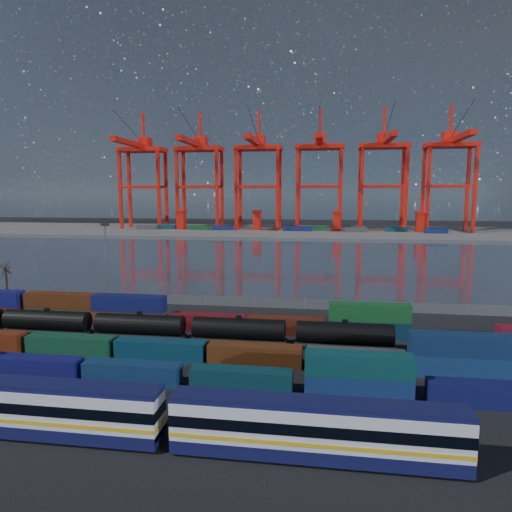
# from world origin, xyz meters

# --- Properties ---
(ground) EXTENTS (700.00, 700.00, 0.00)m
(ground) POSITION_xyz_m (0.00, 0.00, 0.00)
(ground) COLOR black
(ground) RESTS_ON ground
(harbor_water) EXTENTS (700.00, 700.00, 0.00)m
(harbor_water) POSITION_xyz_m (0.00, 105.00, 0.01)
(harbor_water) COLOR #2D3542
(harbor_water) RESTS_ON ground
(far_quay) EXTENTS (700.00, 70.00, 2.00)m
(far_quay) POSITION_xyz_m (0.00, 210.00, 1.00)
(far_quay) COLOR #514F4C
(far_quay) RESTS_ON ground
(distant_mountains) EXTENTS (2470.00, 1100.00, 520.00)m
(distant_mountains) POSITION_xyz_m (63.02, 1600.00, 220.29)
(distant_mountains) COLOR #1E2630
(distant_mountains) RESTS_ON ground
(passenger_train) EXTENTS (76.73, 3.05, 5.24)m
(passenger_train) POSITION_xyz_m (-12.87, -23.31, 2.63)
(passenger_train) COLOR silver
(passenger_train) RESTS_ON ground
(container_row_south) EXTENTS (139.53, 2.37, 5.06)m
(container_row_south) POSITION_xyz_m (-11.81, -10.69, 1.81)
(container_row_south) COLOR #393B3E
(container_row_south) RESTS_ON ground
(container_row_mid) EXTENTS (141.25, 2.52, 5.36)m
(container_row_mid) POSITION_xyz_m (-1.71, -2.61, 1.75)
(container_row_mid) COLOR #414446
(container_row_mid) RESTS_ON ground
(container_row_north) EXTENTS (142.00, 2.54, 5.41)m
(container_row_north) POSITION_xyz_m (-12.20, 11.51, 2.13)
(container_row_north) COLOR #0F1D4C
(container_row_north) RESTS_ON ground
(tanker_string) EXTENTS (107.29, 3.07, 4.39)m
(tanker_string) POSITION_xyz_m (-29.85, 5.11, 2.20)
(tanker_string) COLOR black
(tanker_string) RESTS_ON ground
(waterfront_fence) EXTENTS (160.12, 0.12, 2.20)m
(waterfront_fence) POSITION_xyz_m (-0.00, 28.00, 1.00)
(waterfront_fence) COLOR #595B5E
(waterfront_fence) RESTS_ON ground
(bare_tree) EXTENTS (2.20, 2.16, 8.31)m
(bare_tree) POSITION_xyz_m (-53.31, 26.89, 4.15)
(bare_tree) COLOR black
(bare_tree) RESTS_ON ground
(yard_light_mast) EXTENTS (1.60, 0.40, 16.60)m
(yard_light_mast) POSITION_xyz_m (-30.00, 26.00, 9.30)
(yard_light_mast) COLOR slate
(yard_light_mast) RESTS_ON ground
(gantry_cranes) EXTENTS (202.00, 51.84, 70.20)m
(gantry_cranes) POSITION_xyz_m (-7.50, 203.14, 43.03)
(gantry_cranes) COLOR red
(gantry_cranes) RESTS_ON ground
(quay_containers) EXTENTS (172.58, 10.99, 2.60)m
(quay_containers) POSITION_xyz_m (-11.00, 195.46, 3.30)
(quay_containers) COLOR navy
(quay_containers) RESTS_ON far_quay
(straddle_carriers) EXTENTS (140.00, 7.00, 11.10)m
(straddle_carriers) POSITION_xyz_m (-2.50, 200.00, 7.82)
(straddle_carriers) COLOR red
(straddle_carriers) RESTS_ON far_quay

